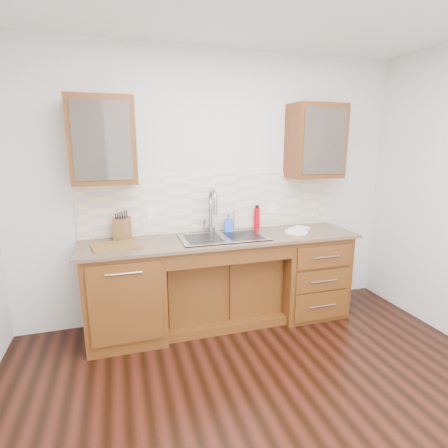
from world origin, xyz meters
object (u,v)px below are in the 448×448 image
object	(u,v)px
soap_bottle	(228,223)
cutting_board	(116,246)
knife_block	(122,228)
plate	(296,232)
water_bottle	(257,218)

from	to	relation	value
soap_bottle	cutting_board	size ratio (longest dim) A/B	0.46
knife_block	cutting_board	bearing A→B (deg)	-79.09
knife_block	plate	bearing A→B (deg)	15.31
water_bottle	knife_block	bearing A→B (deg)	-179.16
soap_bottle	cutting_board	xyz separation A→B (m)	(-1.11, -0.21, -0.09)
water_bottle	plate	distance (m)	0.44
soap_bottle	plate	size ratio (longest dim) A/B	0.80
cutting_board	plate	bearing A→B (deg)	-0.18
water_bottle	plate	xyz separation A→B (m)	(0.32, -0.28, -0.11)
plate	knife_block	distance (m)	1.73
plate	knife_block	world-z (taller)	knife_block
plate	knife_block	xyz separation A→B (m)	(-1.71, 0.26, 0.10)
plate	cutting_board	size ratio (longest dim) A/B	0.58
plate	cutting_board	world-z (taller)	cutting_board
cutting_board	knife_block	bearing A→B (deg)	76.90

